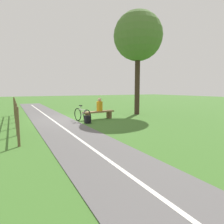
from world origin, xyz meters
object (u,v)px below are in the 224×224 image
object	(u,v)px
person_seated	(100,105)
backpack	(88,120)
tree_far_right	(138,37)
bicycle	(82,115)
bench	(99,113)

from	to	relation	value
person_seated	backpack	xyz separation A→B (m)	(1.12, 1.00, -0.61)
backpack	tree_far_right	world-z (taller)	tree_far_right
person_seated	bicycle	size ratio (longest dim) A/B	0.47
tree_far_right	backpack	bearing A→B (deg)	22.53
bench	backpack	world-z (taller)	bench
bench	backpack	size ratio (longest dim) A/B	4.96
tree_far_right	person_seated	bearing A→B (deg)	13.88
bicycle	tree_far_right	distance (m)	6.64
bench	person_seated	xyz separation A→B (m)	(-0.06, -0.01, 0.47)
bench	person_seated	distance (m)	0.47
person_seated	tree_far_right	distance (m)	5.46
person_seated	backpack	bearing A→B (deg)	35.30
bench	bicycle	xyz separation A→B (m)	(1.17, 0.50, 0.04)
person_seated	bicycle	bearing A→B (deg)	16.04
backpack	bicycle	bearing A→B (deg)	-77.58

